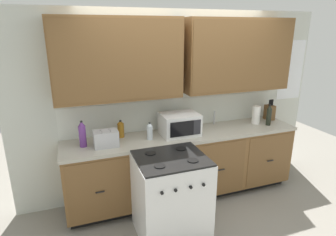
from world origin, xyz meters
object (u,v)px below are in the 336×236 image
at_px(stove_range, 171,196).
at_px(microwave, 180,124).
at_px(knife_block, 270,112).
at_px(bottle_amber, 121,129).
at_px(toaster, 106,139).
at_px(bottle_violet, 82,134).
at_px(bottle_dark, 269,115).
at_px(bottle_clear, 150,131).
at_px(paper_towel_roll, 256,115).

xyz_separation_m(stove_range, microwave, (0.35, 0.63, 0.60)).
distance_m(knife_block, bottle_amber, 2.25).
bearing_deg(knife_block, microwave, -175.07).
relative_size(toaster, bottle_violet, 0.89).
height_order(toaster, bottle_dark, bottle_dark).
bearing_deg(microwave, bottle_dark, -3.42).
distance_m(knife_block, bottle_violet, 2.72).
bearing_deg(knife_block, bottle_dark, -130.89).
height_order(knife_block, bottle_clear, knife_block).
distance_m(microwave, knife_block, 1.52).
bearing_deg(bottle_amber, bottle_dark, -6.83).
bearing_deg(microwave, bottle_amber, 167.09).
distance_m(knife_block, paper_towel_roll, 0.32).
distance_m(stove_range, bottle_amber, 1.05).
bearing_deg(bottle_violet, toaster, -18.08).
bearing_deg(toaster, bottle_amber, 47.19).
bearing_deg(stove_range, bottle_clear, 95.54).
bearing_deg(bottle_dark, toaster, 179.73).
bearing_deg(stove_range, knife_block, 22.15).
height_order(stove_range, bottle_dark, bottle_dark).
height_order(stove_range, toaster, toaster).
distance_m(toaster, knife_block, 2.47).
bearing_deg(stove_range, paper_towel_roll, 23.26).
distance_m(paper_towel_roll, bottle_amber, 1.94).
bearing_deg(paper_towel_roll, bottle_amber, 176.24).
bearing_deg(knife_block, toaster, -175.37).
relative_size(microwave, paper_towel_roll, 1.85).
xyz_separation_m(bottle_violet, bottle_amber, (0.47, 0.15, -0.04)).
relative_size(bottle_clear, bottle_amber, 0.99).
bearing_deg(bottle_amber, toaster, -132.81).
height_order(stove_range, knife_block, knife_block).
distance_m(bottle_violet, bottle_amber, 0.50).
bearing_deg(toaster, microwave, 4.15).
bearing_deg(bottle_clear, stove_range, -84.46).
bearing_deg(bottle_amber, microwave, -12.91).
distance_m(microwave, paper_towel_roll, 1.21).
bearing_deg(paper_towel_roll, bottle_dark, -43.36).
bearing_deg(bottle_violet, bottle_clear, -3.25).
bearing_deg(knife_block, bottle_amber, 179.06).
bearing_deg(bottle_dark, stove_range, -161.93).
height_order(knife_block, bottle_violet, bottle_violet).
bearing_deg(bottle_clear, paper_towel_roll, 2.53).
relative_size(stove_range, bottle_amber, 4.28).
distance_m(microwave, toaster, 0.95).
distance_m(bottle_clear, bottle_dark, 1.74).
relative_size(stove_range, paper_towel_roll, 3.65).
bearing_deg(bottle_violet, microwave, -0.66).
xyz_separation_m(knife_block, paper_towel_roll, (-0.31, -0.09, 0.01)).
height_order(microwave, knife_block, knife_block).
distance_m(paper_towel_roll, bottle_violet, 2.41).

